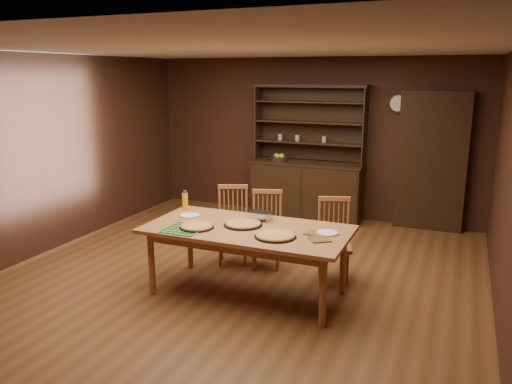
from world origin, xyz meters
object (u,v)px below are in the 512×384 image
at_px(china_hutch, 307,183).
at_px(chair_left, 233,222).
at_px(chair_center, 267,226).
at_px(dining_table, 247,234).
at_px(juice_bottle, 185,201).
at_px(chair_right, 334,236).

distance_m(china_hutch, chair_left, 2.25).
bearing_deg(chair_center, chair_left, 165.11).
xyz_separation_m(china_hutch, dining_table, (0.28, -3.08, 0.09)).
xyz_separation_m(dining_table, chair_left, (-0.57, 0.84, -0.17)).
bearing_deg(juice_bottle, china_hutch, 75.47).
bearing_deg(chair_right, china_hutch, 96.18).
distance_m(china_hutch, chair_right, 2.50).
distance_m(chair_center, chair_right, 0.87).
bearing_deg(china_hutch, chair_center, -85.79).
xyz_separation_m(dining_table, chair_center, (-0.12, 0.86, -0.18)).
bearing_deg(chair_left, chair_right, -24.98).
height_order(chair_left, juice_bottle, juice_bottle).
distance_m(china_hutch, juice_bottle, 2.80).
distance_m(chair_left, chair_right, 1.31).
distance_m(china_hutch, chair_center, 2.22).
bearing_deg(chair_left, china_hutch, 59.74).
height_order(chair_center, chair_right, chair_right).
xyz_separation_m(chair_center, juice_bottle, (-0.86, -0.49, 0.36)).
bearing_deg(chair_right, chair_center, 157.26).
relative_size(dining_table, chair_center, 2.28).
xyz_separation_m(china_hutch, juice_bottle, (-0.70, -2.70, 0.26)).
xyz_separation_m(chair_left, chair_right, (1.31, -0.05, -0.01)).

